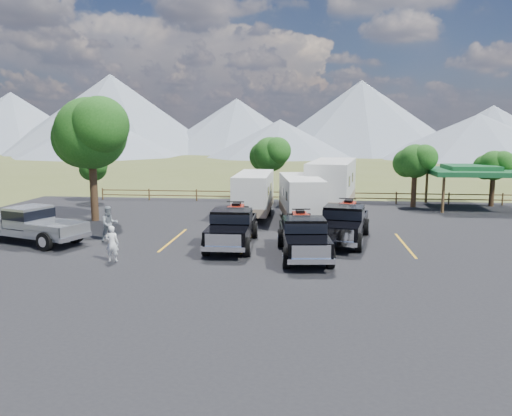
# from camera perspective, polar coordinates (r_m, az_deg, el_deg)

# --- Properties ---
(ground) EXTENTS (320.00, 320.00, 0.00)m
(ground) POSITION_cam_1_polar(r_m,az_deg,el_deg) (22.08, 3.04, -6.34)
(ground) COLOR #4D5624
(ground) RESTS_ON ground
(asphalt_lot) EXTENTS (44.00, 34.00, 0.04)m
(asphalt_lot) POSITION_cam_1_polar(r_m,az_deg,el_deg) (24.98, 3.40, -4.49)
(asphalt_lot) COLOR black
(asphalt_lot) RESTS_ON ground
(stall_lines) EXTENTS (12.12, 5.50, 0.01)m
(stall_lines) POSITION_cam_1_polar(r_m,az_deg,el_deg) (25.94, 3.50, -3.93)
(stall_lines) COLOR gold
(stall_lines) RESTS_ON asphalt_lot
(tree_big_nw) EXTENTS (5.54, 5.18, 7.84)m
(tree_big_nw) POSITION_cam_1_polar(r_m,az_deg,el_deg) (33.21, -18.40, 8.11)
(tree_big_nw) COLOR black
(tree_big_nw) RESTS_ON ground
(tree_ne_a) EXTENTS (3.11, 2.92, 4.76)m
(tree_ne_a) POSITION_cam_1_polar(r_m,az_deg,el_deg) (39.17, 17.69, 5.11)
(tree_ne_a) COLOR black
(tree_ne_a) RESTS_ON ground
(tree_ne_b) EXTENTS (2.77, 2.59, 4.27)m
(tree_ne_b) POSITION_cam_1_polar(r_m,az_deg,el_deg) (41.77, 25.50, 4.39)
(tree_ne_b) COLOR black
(tree_ne_b) RESTS_ON ground
(tree_north) EXTENTS (3.46, 3.24, 5.25)m
(tree_north) POSITION_cam_1_polar(r_m,az_deg,el_deg) (40.45, 1.60, 6.13)
(tree_north) COLOR black
(tree_north) RESTS_ON ground
(tree_nw_small) EXTENTS (2.59, 2.43, 3.85)m
(tree_nw_small) POSITION_cam_1_polar(r_m,az_deg,el_deg) (42.03, -18.08, 4.36)
(tree_nw_small) COLOR black
(tree_nw_small) RESTS_ON ground
(rail_fence) EXTENTS (36.12, 0.12, 1.00)m
(rail_fence) POSITION_cam_1_polar(r_m,az_deg,el_deg) (40.12, 7.27, 1.41)
(rail_fence) COLOR brown
(rail_fence) RESTS_ON ground
(pavilion) EXTENTS (6.20, 6.20, 3.22)m
(pavilion) POSITION_cam_1_polar(r_m,az_deg,el_deg) (40.21, 23.29, 3.90)
(pavilion) COLOR brown
(pavilion) RESTS_ON ground
(mountain_range) EXTENTS (209.00, 71.00, 20.00)m
(mountain_range) POSITION_cam_1_polar(r_m,az_deg,el_deg) (127.56, 2.09, 9.86)
(mountain_range) COLOR gray
(mountain_range) RESTS_ON ground
(rig_left) EXTENTS (2.29, 6.27, 2.08)m
(rig_left) POSITION_cam_1_polar(r_m,az_deg,el_deg) (25.02, -2.71, -2.06)
(rig_left) COLOR black
(rig_left) RESTS_ON asphalt_lot
(rig_center) EXTENTS (2.68, 6.26, 2.03)m
(rig_center) POSITION_cam_1_polar(r_m,az_deg,el_deg) (23.05, 5.44, -3.11)
(rig_center) COLOR black
(rig_center) RESTS_ON asphalt_lot
(rig_right) EXTENTS (3.18, 6.60, 2.12)m
(rig_right) POSITION_cam_1_polar(r_m,az_deg,el_deg) (26.37, 10.06, -1.59)
(rig_right) COLOR black
(rig_right) RESTS_ON asphalt_lot
(trailer_left) EXTENTS (2.26, 8.40, 2.93)m
(trailer_left) POSITION_cam_1_polar(r_m,az_deg,el_deg) (33.21, -0.23, 1.60)
(trailer_left) COLOR silver
(trailer_left) RESTS_ON asphalt_lot
(trailer_center) EXTENTS (3.10, 8.40, 2.90)m
(trailer_center) POSITION_cam_1_polar(r_m,az_deg,el_deg) (31.16, 5.15, 1.06)
(trailer_center) COLOR silver
(trailer_center) RESTS_ON asphalt_lot
(trailer_right) EXTENTS (3.98, 10.52, 3.64)m
(trailer_right) POSITION_cam_1_polar(r_m,az_deg,el_deg) (35.54, 8.69, 2.59)
(trailer_right) COLOR silver
(trailer_right) RESTS_ON asphalt_lot
(pickup_silver) EXTENTS (6.60, 4.00, 1.89)m
(pickup_silver) POSITION_cam_1_polar(r_m,az_deg,el_deg) (28.06, -24.26, -1.69)
(pickup_silver) COLOR gray
(pickup_silver) RESTS_ON asphalt_lot
(person_a) EXTENTS (0.63, 0.45, 1.61)m
(person_a) POSITION_cam_1_polar(r_m,az_deg,el_deg) (22.98, -16.14, -3.91)
(person_a) COLOR white
(person_a) RESTS_ON asphalt_lot
(person_b) EXTENTS (1.13, 1.09, 1.83)m
(person_b) POSITION_cam_1_polar(r_m,az_deg,el_deg) (27.20, -16.42, -1.72)
(person_b) COLOR gray
(person_b) RESTS_ON asphalt_lot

